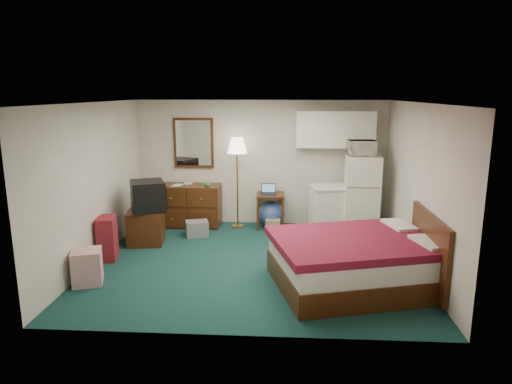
# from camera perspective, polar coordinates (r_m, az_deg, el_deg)

# --- Properties ---
(floor) EXTENTS (5.00, 4.50, 0.01)m
(floor) POSITION_cam_1_polar(r_m,az_deg,el_deg) (7.36, -0.35, -8.74)
(floor) COLOR black
(floor) RESTS_ON ground
(ceiling) EXTENTS (5.00, 4.50, 0.01)m
(ceiling) POSITION_cam_1_polar(r_m,az_deg,el_deg) (6.86, -0.38, 11.11)
(ceiling) COLOR beige
(ceiling) RESTS_ON walls
(walls) EXTENTS (5.01, 4.51, 2.50)m
(walls) POSITION_cam_1_polar(r_m,az_deg,el_deg) (7.01, -0.37, 0.83)
(walls) COLOR beige
(walls) RESTS_ON floor
(mirror) EXTENTS (0.80, 0.06, 1.00)m
(mirror) POSITION_cam_1_polar(r_m,az_deg,el_deg) (9.30, -7.80, 6.10)
(mirror) COLOR white
(mirror) RESTS_ON walls
(upper_cabinets) EXTENTS (1.50, 0.35, 0.70)m
(upper_cabinets) POSITION_cam_1_polar(r_m,az_deg,el_deg) (9.00, 9.88, 7.75)
(upper_cabinets) COLOR white
(upper_cabinets) RESTS_ON walls
(headboard) EXTENTS (0.06, 1.56, 1.00)m
(headboard) POSITION_cam_1_polar(r_m,az_deg,el_deg) (6.70, 20.79, -6.77)
(headboard) COLOR black
(headboard) RESTS_ON walls
(dresser) EXTENTS (1.24, 0.58, 0.84)m
(dresser) POSITION_cam_1_polar(r_m,az_deg,el_deg) (9.26, -8.29, -1.68)
(dresser) COLOR black
(dresser) RESTS_ON floor
(floor_lamp) EXTENTS (0.41, 0.41, 1.79)m
(floor_lamp) POSITION_cam_1_polar(r_m,az_deg,el_deg) (9.01, -2.34, 1.15)
(floor_lamp) COLOR #BC8635
(floor_lamp) RESTS_ON floor
(desk) EXTENTS (0.56, 0.56, 0.68)m
(desk) POSITION_cam_1_polar(r_m,az_deg,el_deg) (9.08, 1.81, -2.34)
(desk) COLOR black
(desk) RESTS_ON floor
(exercise_ball) EXTENTS (0.67, 0.67, 0.53)m
(exercise_ball) POSITION_cam_1_polar(r_m,az_deg,el_deg) (9.12, 1.95, -2.77)
(exercise_ball) COLOR #2F4882
(exercise_ball) RESTS_ON floor
(kitchen_counter) EXTENTS (0.90, 0.74, 0.88)m
(kitchen_counter) POSITION_cam_1_polar(r_m,az_deg,el_deg) (8.84, 9.55, -2.26)
(kitchen_counter) COLOR white
(kitchen_counter) RESTS_ON floor
(fridge) EXTENTS (0.65, 0.65, 1.51)m
(fridge) POSITION_cam_1_polar(r_m,az_deg,el_deg) (8.76, 13.06, -0.45)
(fridge) COLOR white
(fridge) RESTS_ON floor
(bed) EXTENTS (2.50, 2.17, 0.68)m
(bed) POSITION_cam_1_polar(r_m,az_deg,el_deg) (6.54, 12.33, -8.60)
(bed) COLOR #56171C
(bed) RESTS_ON floor
(tv_stand) EXTENTS (0.69, 0.73, 0.60)m
(tv_stand) POSITION_cam_1_polar(r_m,az_deg,el_deg) (8.40, -13.57, -4.21)
(tv_stand) COLOR black
(tv_stand) RESTS_ON floor
(suitcase) EXTENTS (0.35, 0.48, 0.70)m
(suitcase) POSITION_cam_1_polar(r_m,az_deg,el_deg) (7.75, -18.09, -5.52)
(suitcase) COLOR #5A0E14
(suitcase) RESTS_ON floor
(retail_box) EXTENTS (0.50, 0.50, 0.49)m
(retail_box) POSITION_cam_1_polar(r_m,az_deg,el_deg) (6.92, -20.36, -8.78)
(retail_box) COLOR silver
(retail_box) RESTS_ON floor
(file_bin) EXTENTS (0.48, 0.41, 0.29)m
(file_bin) POSITION_cam_1_polar(r_m,az_deg,el_deg) (8.66, -7.38, -4.55)
(file_bin) COLOR slate
(file_bin) RESTS_ON floor
(cardboard_box_a) EXTENTS (0.29, 0.25, 0.24)m
(cardboard_box_a) POSITION_cam_1_polar(r_m,az_deg,el_deg) (8.89, 2.10, -4.17)
(cardboard_box_a) COLOR #8E7250
(cardboard_box_a) RESTS_ON floor
(cardboard_box_b) EXTENTS (0.22, 0.25, 0.23)m
(cardboard_box_b) POSITION_cam_1_polar(r_m,az_deg,el_deg) (8.56, 5.72, -4.90)
(cardboard_box_b) COLOR #8E7250
(cardboard_box_b) RESTS_ON floor
(laptop) EXTENTS (0.29, 0.24, 0.19)m
(laptop) POSITION_cam_1_polar(r_m,az_deg,el_deg) (8.93, 1.57, 0.31)
(laptop) COLOR black
(laptop) RESTS_ON desk
(crt_tv) EXTENTS (0.77, 0.79, 0.53)m
(crt_tv) POSITION_cam_1_polar(r_m,az_deg,el_deg) (8.23, -13.38, -0.48)
(crt_tv) COLOR black
(crt_tv) RESTS_ON tv_stand
(microwave) EXTENTS (0.52, 0.31, 0.34)m
(microwave) POSITION_cam_1_polar(r_m,az_deg,el_deg) (8.64, 13.06, 5.61)
(microwave) COLOR white
(microwave) RESTS_ON fridge
(book_a) EXTENTS (0.18, 0.05, 0.24)m
(book_a) POSITION_cam_1_polar(r_m,az_deg,el_deg) (9.15, -10.31, 1.55)
(book_a) COLOR #8E7250
(book_a) RESTS_ON dresser
(book_b) EXTENTS (0.15, 0.07, 0.21)m
(book_b) POSITION_cam_1_polar(r_m,az_deg,el_deg) (9.24, -8.96, 1.60)
(book_b) COLOR #8E7250
(book_b) RESTS_ON dresser
(mug) EXTENTS (0.12, 0.10, 0.12)m
(mug) POSITION_cam_1_polar(r_m,az_deg,el_deg) (8.96, -6.10, 1.03)
(mug) COLOR #458E3C
(mug) RESTS_ON dresser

